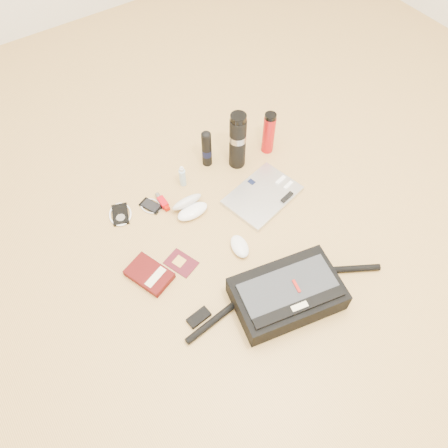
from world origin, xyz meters
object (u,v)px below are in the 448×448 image
(laptop, at_px, (263,195))
(thermos_black, at_px, (238,141))
(messenger_bag, at_px, (287,294))
(book, at_px, (150,274))
(thermos_red, at_px, (269,133))

(laptop, bearing_deg, thermos_black, 71.95)
(messenger_bag, relative_size, laptop, 2.24)
(book, bearing_deg, thermos_red, -0.74)
(book, relative_size, thermos_red, 0.92)
(laptop, height_order, book, book)
(messenger_bag, bearing_deg, book, 146.85)
(laptop, xyz_separation_m, book, (-0.62, -0.07, 0.00))
(thermos_red, bearing_deg, messenger_bag, -122.35)
(messenger_bag, height_order, thermos_red, thermos_red)
(book, bearing_deg, messenger_bag, -65.80)
(messenger_bag, relative_size, book, 3.95)
(laptop, relative_size, book, 1.77)
(messenger_bag, height_order, laptop, messenger_bag)
(messenger_bag, xyz_separation_m, laptop, (0.23, 0.45, -0.04))
(thermos_black, xyz_separation_m, thermos_red, (0.17, -0.01, -0.04))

